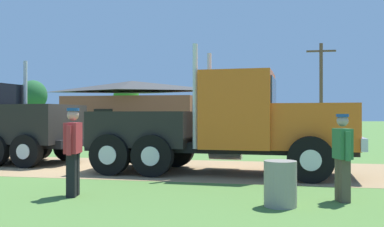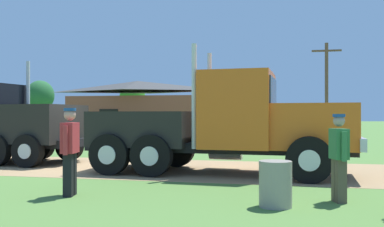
% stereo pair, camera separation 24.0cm
% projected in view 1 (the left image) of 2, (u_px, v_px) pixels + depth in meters
% --- Properties ---
extents(ground_plane, '(200.00, 200.00, 0.00)m').
position_uv_depth(ground_plane, '(97.00, 167.00, 13.75)').
color(ground_plane, '#4E7635').
extents(dirt_track, '(120.00, 5.07, 0.01)m').
position_uv_depth(dirt_track, '(97.00, 167.00, 13.75)').
color(dirt_track, '#9B7B53').
rests_on(dirt_track, ground_plane).
extents(truck_foreground_white, '(7.82, 3.00, 3.61)m').
position_uv_depth(truck_foreground_white, '(223.00, 126.00, 12.21)').
color(truck_foreground_white, black).
rests_on(truck_foreground_white, ground_plane).
extents(visitor_walking_mid, '(0.36, 0.58, 1.71)m').
position_uv_depth(visitor_walking_mid, '(343.00, 154.00, 8.25)').
color(visitor_walking_mid, '#33723F').
rests_on(visitor_walking_mid, ground_plane).
extents(visitor_by_barrel, '(0.35, 0.68, 1.83)m').
position_uv_depth(visitor_by_barrel, '(73.00, 147.00, 8.78)').
color(visitor_by_barrel, '#B22D33').
rests_on(visitor_by_barrel, ground_plane).
extents(steel_barrel, '(0.60, 0.60, 0.84)m').
position_uv_depth(steel_barrel, '(280.00, 184.00, 7.81)').
color(steel_barrel, gray).
rests_on(steel_barrel, ground_plane).
extents(shed_building, '(13.20, 6.06, 4.97)m').
position_uv_depth(shed_building, '(132.00, 107.00, 41.30)').
color(shed_building, brown).
rests_on(shed_building, ground_plane).
extents(utility_pole_near, '(2.20, 0.26, 7.19)m').
position_uv_depth(utility_pole_near, '(321.00, 87.00, 32.67)').
color(utility_pole_near, brown).
rests_on(utility_pole_near, ground_plane).
extents(tree_left, '(3.89, 3.89, 6.52)m').
position_uv_depth(tree_left, '(33.00, 96.00, 59.68)').
color(tree_left, '#513823').
rests_on(tree_left, ground_plane).
extents(tree_mid, '(3.34, 3.34, 5.79)m').
position_uv_depth(tree_mid, '(126.00, 97.00, 55.24)').
color(tree_mid, '#513823').
rests_on(tree_mid, ground_plane).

